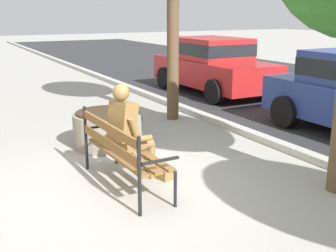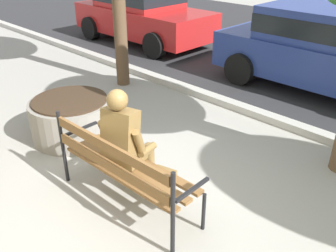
{
  "view_description": "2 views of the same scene",
  "coord_description": "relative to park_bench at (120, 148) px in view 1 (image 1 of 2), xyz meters",
  "views": [
    {
      "loc": [
        4.81,
        -2.1,
        2.27
      ],
      "look_at": [
        -0.16,
        0.59,
        0.75
      ],
      "focal_mm": 45.68,
      "sensor_mm": 36.0,
      "label": 1
    },
    {
      "loc": [
        2.48,
        -2.1,
        2.73
      ],
      "look_at": [
        -0.16,
        0.59,
        0.75
      ],
      "focal_mm": 39.15,
      "sensor_mm": 36.0,
      "label": 2
    }
  ],
  "objects": [
    {
      "name": "bronze_statue_seated",
      "position": [
        -0.1,
        0.21,
        0.12
      ],
      "size": [
        0.61,
        0.87,
        1.37
      ],
      "color": "olive",
      "rests_on": "ground"
    },
    {
      "name": "parked_car_red",
      "position": [
        -5.15,
        4.92,
        0.3
      ],
      "size": [
        4.1,
        1.92,
        1.56
      ],
      "color": "#B21E1E",
      "rests_on": "ground"
    },
    {
      "name": "park_bench",
      "position": [
        0.0,
        0.0,
        0.0
      ],
      "size": [
        1.82,
        0.58,
        0.95
      ],
      "color": "brown",
      "rests_on": "ground"
    },
    {
      "name": "ground_plane",
      "position": [
        0.15,
        0.12,
        -0.54
      ],
      "size": [
        80.0,
        80.0,
        0.0
      ],
      "primitive_type": "plane",
      "color": "#9E9B93"
    },
    {
      "name": "curb_stone",
      "position": [
        0.15,
        3.02,
        -0.48
      ],
      "size": [
        60.0,
        0.2,
        0.12
      ],
      "primitive_type": "cube",
      "color": "#B2AFA8",
      "rests_on": "ground"
    },
    {
      "name": "concrete_planter",
      "position": [
        -1.8,
        0.5,
        -0.24
      ],
      "size": [
        1.2,
        1.2,
        0.61
      ],
      "color": "gray",
      "rests_on": "ground"
    }
  ]
}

